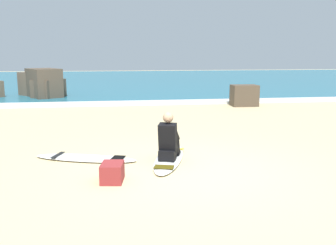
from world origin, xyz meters
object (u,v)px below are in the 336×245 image
object	(u,v)px
surfboard_spare_near	(86,158)
beach_bag	(112,172)
surfer_seated	(169,141)
shoreline_rock	(244,96)
surfboard_main	(169,158)

from	to	relation	value
surfboard_spare_near	beach_bag	xyz separation A→B (m)	(0.55, -1.40, 0.12)
surfer_seated	shoreline_rock	world-z (taller)	surfer_seated
surfboard_spare_near	beach_bag	distance (m)	1.51
surfboard_main	surfboard_spare_near	size ratio (longest dim) A/B	1.05
surfboard_main	surfer_seated	xyz separation A→B (m)	(-0.03, -0.14, 0.40)
surfboard_spare_near	shoreline_rock	world-z (taller)	shoreline_rock
beach_bag	surfer_seated	bearing A→B (deg)	42.04
surfboard_spare_near	surfer_seated	bearing A→B (deg)	-13.52
shoreline_rock	beach_bag	size ratio (longest dim) A/B	2.18
shoreline_rock	beach_bag	xyz separation A→B (m)	(-5.36, -8.47, -0.27)
surfboard_main	beach_bag	distance (m)	1.63
surfboard_main	surfboard_spare_near	bearing A→B (deg)	171.40
surfer_seated	shoreline_rock	distance (m)	8.59
surfboard_main	beach_bag	bearing A→B (deg)	-135.00
shoreline_rock	beach_bag	world-z (taller)	shoreline_rock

